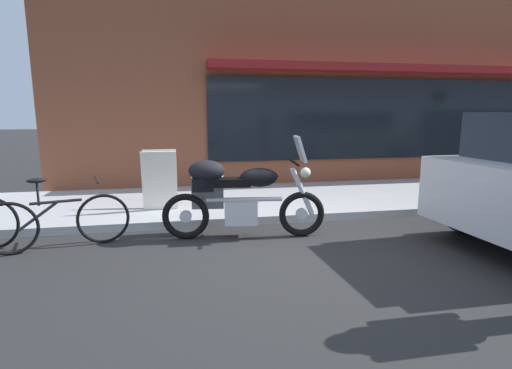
# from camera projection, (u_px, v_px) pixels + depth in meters

# --- Properties ---
(ground_plane) EXTENTS (80.00, 80.00, 0.00)m
(ground_plane) POSITION_uv_depth(u_px,v_px,m) (285.00, 253.00, 4.81)
(ground_plane) COLOR #2A2A2A
(touring_motorcycle) EXTENTS (2.22, 0.81, 1.39)m
(touring_motorcycle) POSITION_uv_depth(u_px,v_px,m) (235.00, 194.00, 5.31)
(touring_motorcycle) COLOR black
(touring_motorcycle) RESTS_ON ground_plane
(parked_bicycle) EXTENTS (1.67, 0.59, 0.92)m
(parked_bicycle) POSITION_uv_depth(u_px,v_px,m) (57.00, 221.00, 4.88)
(parked_bicycle) COLOR black
(parked_bicycle) RESTS_ON ground_plane
(sandwich_board_sign) EXTENTS (0.55, 0.42, 0.97)m
(sandwich_board_sign) POSITION_uv_depth(u_px,v_px,m) (160.00, 180.00, 6.41)
(sandwich_board_sign) COLOR silver
(sandwich_board_sign) RESTS_ON sidewalk_curb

